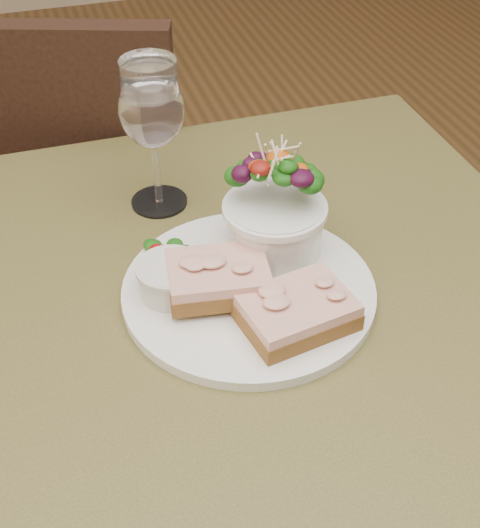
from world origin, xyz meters
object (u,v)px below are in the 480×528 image
object	(u,v)px
cafe_table	(226,383)
sandwich_front	(296,311)
salad_bowl	(275,206)
wine_glass	(152,114)
ramekin	(171,278)
dinner_plate	(249,291)
sandwich_back	(218,277)
chair_far	(93,282)

from	to	relation	value
cafe_table	sandwich_front	xyz separation A→B (m)	(0.06, -0.04, 0.13)
salad_bowl	wine_glass	distance (m)	0.18
ramekin	wine_glass	bearing A→B (deg)	81.63
dinner_plate	sandwich_back	size ratio (longest dim) A/B	2.36
chair_far	wine_glass	world-z (taller)	wine_glass
sandwich_front	sandwich_back	size ratio (longest dim) A/B	1.05
chair_far	sandwich_back	world-z (taller)	chair_far
sandwich_front	chair_far	bearing A→B (deg)	93.50
dinner_plate	chair_far	bearing A→B (deg)	102.12
sandwich_front	wine_glass	xyz separation A→B (m)	(-0.08, 0.26, 0.10)
dinner_plate	salad_bowl	world-z (taller)	salad_bowl
wine_glass	dinner_plate	bearing A→B (deg)	-74.81
cafe_table	wine_glass	distance (m)	0.32
sandwich_back	sandwich_front	bearing A→B (deg)	-37.90
ramekin	salad_bowl	world-z (taller)	salad_bowl
chair_far	salad_bowl	distance (m)	0.79
dinner_plate	sandwich_front	bearing A→B (deg)	-66.61
dinner_plate	salad_bowl	distance (m)	0.10
cafe_table	chair_far	bearing A→B (deg)	98.70
cafe_table	dinner_plate	world-z (taller)	dinner_plate
chair_far	sandwich_front	distance (m)	0.85
salad_bowl	chair_far	bearing A→B (deg)	107.63
wine_glass	sandwich_back	bearing A→B (deg)	-84.27
chair_far	wine_glass	distance (m)	0.72
chair_far	sandwich_back	size ratio (longest dim) A/B	7.88
chair_far	sandwich_front	bearing A→B (deg)	121.99
chair_far	ramekin	size ratio (longest dim) A/B	13.58
sandwich_front	sandwich_back	bearing A→B (deg)	124.21
chair_far	sandwich_back	bearing A→B (deg)	117.78
chair_far	dinner_plate	xyz separation A→B (m)	(0.13, -0.61, 0.46)
chair_far	wine_glass	size ratio (longest dim) A/B	5.14
ramekin	salad_bowl	distance (m)	0.14
ramekin	salad_bowl	xyz separation A→B (m)	(0.13, 0.04, 0.04)
dinner_plate	ramekin	world-z (taller)	ramekin
cafe_table	sandwich_back	size ratio (longest dim) A/B	7.01
dinner_plate	sandwich_back	bearing A→B (deg)	-177.52
sandwich_back	cafe_table	bearing A→B (deg)	-82.37
salad_bowl	sandwich_front	bearing A→B (deg)	-98.61
dinner_plate	wine_glass	xyz separation A→B (m)	(-0.05, 0.20, 0.12)
ramekin	sandwich_front	bearing A→B (deg)	-37.16
salad_bowl	wine_glass	size ratio (longest dim) A/B	0.73
sandwich_back	wine_glass	bearing A→B (deg)	103.86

